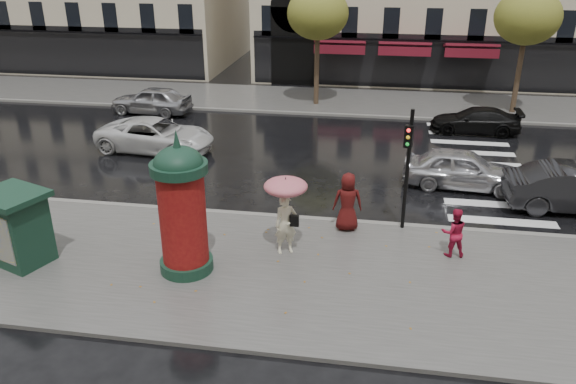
% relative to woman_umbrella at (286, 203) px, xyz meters
% --- Properties ---
extents(ground, '(160.00, 160.00, 0.00)m').
position_rel_woman_umbrella_xyz_m(ground, '(0.92, -0.60, -1.74)').
color(ground, black).
rests_on(ground, ground).
extents(near_sidewalk, '(90.00, 7.00, 0.12)m').
position_rel_woman_umbrella_xyz_m(near_sidewalk, '(0.92, -1.10, -1.68)').
color(near_sidewalk, '#474744').
rests_on(near_sidewalk, ground).
extents(far_sidewalk, '(90.00, 6.00, 0.12)m').
position_rel_woman_umbrella_xyz_m(far_sidewalk, '(0.92, 18.40, -1.68)').
color(far_sidewalk, '#474744').
rests_on(far_sidewalk, ground).
extents(near_kerb, '(90.00, 0.25, 0.14)m').
position_rel_woman_umbrella_xyz_m(near_kerb, '(0.92, 2.40, -1.67)').
color(near_kerb, slate).
rests_on(near_kerb, ground).
extents(far_kerb, '(90.00, 0.25, 0.14)m').
position_rel_woman_umbrella_xyz_m(far_kerb, '(0.92, 15.40, -1.67)').
color(far_kerb, slate).
rests_on(far_kerb, ground).
extents(zebra_crossing, '(3.60, 11.75, 0.01)m').
position_rel_woman_umbrella_xyz_m(zebra_crossing, '(6.92, 9.00, -1.73)').
color(zebra_crossing, silver).
rests_on(zebra_crossing, ground).
extents(tree_far_left, '(3.40, 3.40, 6.64)m').
position_rel_woman_umbrella_xyz_m(tree_far_left, '(-1.08, 17.40, 3.43)').
color(tree_far_left, '#38281C').
rests_on(tree_far_left, ground).
extents(tree_far_right, '(3.40, 3.40, 6.64)m').
position_rel_woman_umbrella_xyz_m(tree_far_right, '(9.92, 17.40, 3.43)').
color(tree_far_right, '#38281C').
rests_on(tree_far_right, ground).
extents(woman_umbrella, '(1.28, 1.28, 2.46)m').
position_rel_woman_umbrella_xyz_m(woman_umbrella, '(0.00, 0.00, 0.00)').
color(woman_umbrella, beige).
rests_on(woman_umbrella, near_sidewalk).
extents(woman_red, '(0.82, 0.68, 1.52)m').
position_rel_woman_umbrella_xyz_m(woman_red, '(4.92, 0.59, -0.86)').
color(woman_red, '#A61433').
rests_on(woman_red, near_sidewalk).
extents(man_burgundy, '(1.02, 0.73, 1.93)m').
position_rel_woman_umbrella_xyz_m(man_burgundy, '(1.71, 1.80, -0.65)').
color(man_burgundy, '#470E0E').
rests_on(man_burgundy, near_sidewalk).
extents(morris_column, '(1.55, 1.55, 4.17)m').
position_rel_woman_umbrella_xyz_m(morris_column, '(-2.63, -1.42, 0.38)').
color(morris_column, '#143425').
rests_on(morris_column, near_sidewalk).
extents(traffic_light, '(0.29, 0.39, 3.99)m').
position_rel_woman_umbrella_xyz_m(traffic_light, '(3.50, 2.12, 0.80)').
color(traffic_light, black).
rests_on(traffic_light, near_sidewalk).
extents(newsstand, '(2.24, 2.07, 2.18)m').
position_rel_woman_umbrella_xyz_m(newsstand, '(-7.53, -1.75, -0.50)').
color(newsstand, '#143425').
rests_on(newsstand, near_sidewalk).
extents(car_silver, '(4.60, 2.18, 1.52)m').
position_rel_woman_umbrella_xyz_m(car_silver, '(5.85, 6.26, -0.98)').
color(car_silver, '#B5B5BA').
rests_on(car_silver, ground).
extents(car_white, '(5.51, 2.94, 1.47)m').
position_rel_woman_umbrella_xyz_m(car_white, '(-7.37, 8.38, -1.00)').
color(car_white, silver).
rests_on(car_white, ground).
extents(car_black, '(4.38, 1.87, 1.26)m').
position_rel_woman_umbrella_xyz_m(car_black, '(7.33, 13.50, -1.11)').
color(car_black, black).
rests_on(car_black, ground).
extents(car_far_silver, '(4.57, 2.14, 1.51)m').
position_rel_woman_umbrella_xyz_m(car_far_silver, '(-9.91, 14.25, -0.98)').
color(car_far_silver, '#A1A1A5').
rests_on(car_far_silver, ground).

